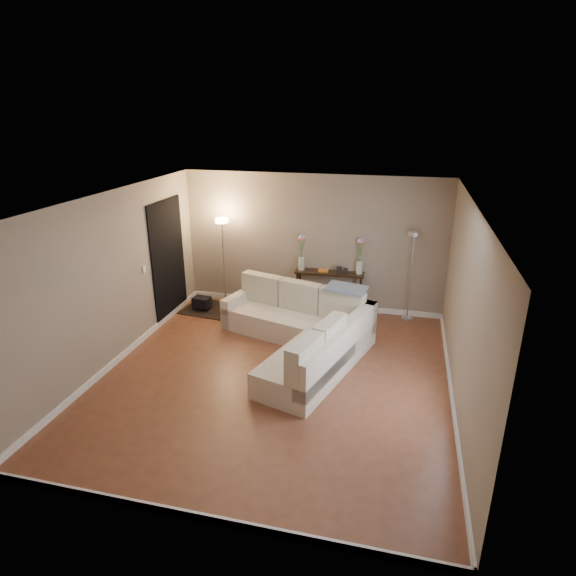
% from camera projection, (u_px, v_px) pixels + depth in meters
% --- Properties ---
extents(floor, '(5.00, 5.50, 0.01)m').
position_uv_depth(floor, '(275.00, 376.00, 7.10)').
color(floor, brown).
rests_on(floor, ground).
extents(ceiling, '(5.00, 5.50, 0.01)m').
position_uv_depth(ceiling, '(273.00, 200.00, 6.18)').
color(ceiling, white).
rests_on(ceiling, ground).
extents(wall_back, '(5.00, 0.02, 2.60)m').
position_uv_depth(wall_back, '(313.00, 243.00, 9.15)').
color(wall_back, gray).
rests_on(wall_back, ground).
extents(wall_front, '(5.00, 0.02, 2.60)m').
position_uv_depth(wall_front, '(189.00, 408.00, 4.13)').
color(wall_front, gray).
rests_on(wall_front, ground).
extents(wall_left, '(0.02, 5.50, 2.60)m').
position_uv_depth(wall_left, '(113.00, 280.00, 7.20)').
color(wall_left, gray).
rests_on(wall_left, ground).
extents(wall_right, '(0.02, 5.50, 2.60)m').
position_uv_depth(wall_right, '(465.00, 311.00, 6.08)').
color(wall_right, gray).
rests_on(wall_right, ground).
extents(baseboard_back, '(5.00, 0.03, 0.10)m').
position_uv_depth(baseboard_back, '(311.00, 304.00, 9.56)').
color(baseboard_back, white).
rests_on(baseboard_back, ground).
extents(baseboard_front, '(5.00, 0.03, 0.10)m').
position_uv_depth(baseboard_front, '(200.00, 517.00, 4.59)').
color(baseboard_front, white).
rests_on(baseboard_front, ground).
extents(baseboard_left, '(0.03, 5.50, 0.10)m').
position_uv_depth(baseboard_left, '(124.00, 354.00, 7.63)').
color(baseboard_left, white).
rests_on(baseboard_left, ground).
extents(baseboard_right, '(0.03, 5.50, 0.10)m').
position_uv_depth(baseboard_right, '(452.00, 396.00, 6.52)').
color(baseboard_right, white).
rests_on(baseboard_right, ground).
extents(doorway, '(0.02, 1.20, 2.20)m').
position_uv_depth(doorway, '(168.00, 260.00, 8.81)').
color(doorway, black).
rests_on(doorway, ground).
extents(switch_plate, '(0.02, 0.08, 0.12)m').
position_uv_depth(switch_plate, '(144.00, 269.00, 8.00)').
color(switch_plate, white).
rests_on(switch_plate, ground).
extents(sectional_sofa, '(2.72, 3.10, 0.91)m').
position_uv_depth(sectional_sofa, '(303.00, 331.00, 7.77)').
color(sectional_sofa, beige).
rests_on(sectional_sofa, floor).
extents(throw_blanket, '(0.72, 0.52, 0.09)m').
position_uv_depth(throw_blanket, '(346.00, 289.00, 7.86)').
color(throw_blanket, slate).
rests_on(throw_blanket, sectional_sofa).
extents(console_table, '(1.31, 0.38, 0.80)m').
position_uv_depth(console_table, '(325.00, 288.00, 9.26)').
color(console_table, black).
rests_on(console_table, floor).
extents(leaning_mirror, '(0.92, 0.07, 0.72)m').
position_uv_depth(leaning_mirror, '(332.00, 250.00, 9.14)').
color(leaning_mirror, black).
rests_on(leaning_mirror, console_table).
extents(table_decor, '(0.55, 0.12, 0.13)m').
position_uv_depth(table_decor, '(329.00, 270.00, 9.08)').
color(table_decor, orange).
rests_on(table_decor, console_table).
extents(flower_vase_left, '(0.15, 0.12, 0.69)m').
position_uv_depth(flower_vase_left, '(302.00, 255.00, 9.13)').
color(flower_vase_left, silver).
rests_on(flower_vase_left, console_table).
extents(flower_vase_right, '(0.15, 0.12, 0.69)m').
position_uv_depth(flower_vase_right, '(360.00, 259.00, 8.91)').
color(flower_vase_right, silver).
rests_on(flower_vase_right, console_table).
extents(floor_lamp_lit, '(0.27, 0.27, 1.75)m').
position_uv_depth(floor_lamp_lit, '(223.00, 245.00, 9.26)').
color(floor_lamp_lit, silver).
rests_on(floor_lamp_lit, floor).
extents(floor_lamp_unlit, '(0.26, 0.26, 1.69)m').
position_uv_depth(floor_lamp_unlit, '(413.00, 258.00, 8.57)').
color(floor_lamp_unlit, silver).
rests_on(floor_lamp_unlit, floor).
extents(charcoal_rug, '(1.23, 0.98, 0.02)m').
position_uv_depth(charcoal_rug, '(214.00, 309.00, 9.43)').
color(charcoal_rug, black).
rests_on(charcoal_rug, floor).
extents(black_bag, '(0.35, 0.26, 0.21)m').
position_uv_depth(black_bag, '(202.00, 302.00, 9.36)').
color(black_bag, black).
rests_on(black_bag, charcoal_rug).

